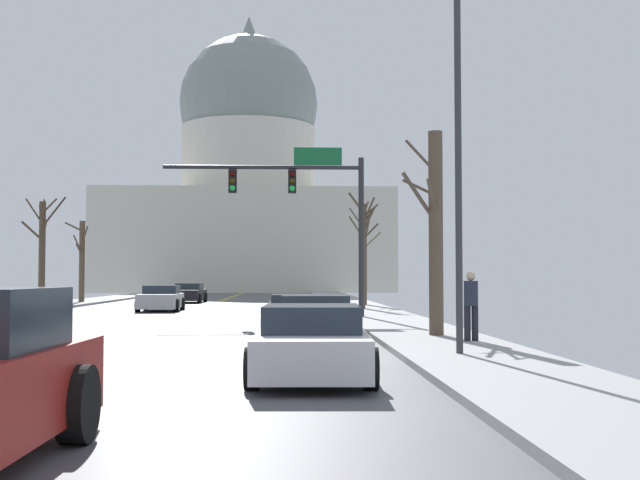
{
  "coord_description": "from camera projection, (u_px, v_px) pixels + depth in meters",
  "views": [
    {
      "loc": [
        4.72,
        -16.53,
        1.69
      ],
      "look_at": [
        6.47,
        28.76,
        3.73
      ],
      "focal_mm": 46.12,
      "sensor_mm": 36.0,
      "label": 1
    }
  ],
  "objects": [
    {
      "name": "street_lamp_right",
      "position": [
        443.0,
        110.0,
        16.84
      ],
      "size": [
        2.39,
        0.24,
        8.43
      ],
      "color": "#333338",
      "rests_on": "ground"
    },
    {
      "name": "bare_tree_00",
      "position": [
        364.0,
        250.0,
        46.14
      ],
      "size": [
        2.01,
        2.27,
        6.33
      ],
      "color": "#4C3D2D",
      "rests_on": "ground"
    },
    {
      "name": "bare_tree_04",
      "position": [
        435.0,
        230.0,
        21.95
      ],
      "size": [
        1.15,
        1.86,
        5.46
      ],
      "color": "brown",
      "rests_on": "ground"
    },
    {
      "name": "bare_tree_05",
      "position": [
        82.0,
        259.0,
        51.35
      ],
      "size": [
        1.54,
        1.58,
        5.05
      ],
      "color": "#4C3D2D",
      "rests_on": "ground"
    },
    {
      "name": "pedestrian_00",
      "position": [
        471.0,
        302.0,
        19.85
      ],
      "size": [
        0.35,
        0.34,
        1.67
      ],
      "color": "black",
      "rests_on": "ground"
    },
    {
      "name": "capitol_building",
      "position": [
        248.0,
        190.0,
        96.8
      ],
      "size": [
        32.48,
        22.17,
        32.73
      ],
      "color": "beige",
      "rests_on": "ground"
    },
    {
      "name": "sedan_near_01",
      "position": [
        315.0,
        320.0,
        20.78
      ],
      "size": [
        2.18,
        4.33,
        1.23
      ],
      "color": "#6B6056",
      "rests_on": "ground"
    },
    {
      "name": "signal_gantry",
      "position": [
        305.0,
        196.0,
        32.35
      ],
      "size": [
        7.91,
        0.41,
        6.67
      ],
      "color": "#28282D",
      "rests_on": "ground"
    },
    {
      "name": "sedan_oncoming_00",
      "position": [
        161.0,
        299.0,
        40.68
      ],
      "size": [
        2.13,
        4.26,
        1.27
      ],
      "color": "silver",
      "rests_on": "ground"
    },
    {
      "name": "sedan_near_00",
      "position": [
        295.0,
        311.0,
        27.83
      ],
      "size": [
        2.11,
        4.53,
        1.1
      ],
      "color": "#6B6056",
      "rests_on": "ground"
    },
    {
      "name": "sedan_near_02",
      "position": [
        312.0,
        344.0,
        13.65
      ],
      "size": [
        2.11,
        4.63,
        1.22
      ],
      "color": "silver",
      "rests_on": "ground"
    },
    {
      "name": "bare_tree_03",
      "position": [
        42.0,
        249.0,
        41.99
      ],
      "size": [
        2.27,
        2.05,
        5.69
      ],
      "color": "#4C3D2D",
      "rests_on": "ground"
    },
    {
      "name": "sedan_oncoming_01",
      "position": [
        189.0,
        293.0,
        53.98
      ],
      "size": [
        2.13,
        4.66,
        1.27
      ],
      "color": "black",
      "rests_on": "ground"
    },
    {
      "name": "bare_tree_02",
      "position": [
        362.0,
        254.0,
        40.53
      ],
      "size": [
        1.48,
        1.86,
        5.21
      ],
      "color": "#4C3D2D",
      "rests_on": "ground"
    },
    {
      "name": "ground",
      "position": [
        50.0,
        361.0,
        16.25
      ],
      "size": [
        20.0,
        180.0,
        0.2
      ],
      "color": "#4D4D52"
    }
  ]
}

